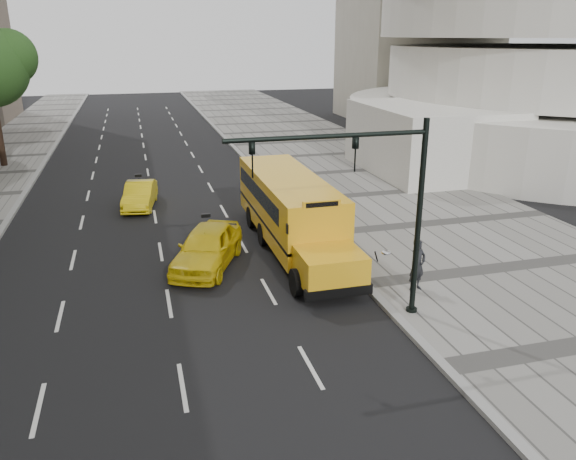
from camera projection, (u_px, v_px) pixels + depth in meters
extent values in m
plane|color=black|center=(184.00, 249.00, 23.98)|extent=(140.00, 140.00, 0.00)
cube|color=gray|center=(436.00, 224.00, 26.95)|extent=(12.00, 140.00, 0.15)
cube|color=gray|center=(318.00, 235.00, 25.45)|extent=(0.30, 140.00, 0.15)
cylinder|color=white|center=(556.00, 126.00, 43.55)|extent=(32.00, 32.00, 4.00)
cylinder|color=white|center=(564.00, 71.00, 42.20)|extent=(26.00, 26.00, 3.60)
cylinder|color=white|center=(573.00, 11.00, 40.81)|extent=(27.60, 27.60, 3.60)
cube|color=white|center=(431.00, 140.00, 36.60)|extent=(8.00, 10.00, 4.40)
sphere|color=#1D4015|center=(9.00, 57.00, 36.97)|extent=(3.64, 3.64, 3.64)
cube|color=yellow|center=(288.00, 204.00, 24.17)|extent=(2.50, 9.00, 2.45)
cube|color=yellow|center=(330.00, 267.00, 19.38)|extent=(2.20, 2.00, 1.10)
cube|color=black|center=(339.00, 292.00, 18.76)|extent=(2.38, 0.25, 0.35)
cube|color=black|center=(288.00, 216.00, 24.34)|extent=(2.52, 9.00, 0.12)
cube|color=black|center=(321.00, 226.00, 19.97)|extent=(2.05, 0.10, 0.90)
cube|color=black|center=(285.00, 190.00, 24.47)|extent=(2.52, 7.50, 0.70)
cube|color=yellow|center=(322.00, 204.00, 19.70)|extent=(1.40, 0.12, 0.28)
ellipsoid|color=silver|center=(389.00, 255.00, 18.22)|extent=(0.32, 0.32, 0.14)
cylinder|color=black|center=(379.00, 259.00, 18.43)|extent=(0.36, 0.47, 0.58)
cylinder|color=black|center=(296.00, 283.00, 19.57)|extent=(0.30, 1.00, 1.00)
cylinder|color=black|center=(357.00, 276.00, 20.14)|extent=(0.30, 1.00, 1.00)
cylinder|color=black|center=(263.00, 234.00, 24.31)|extent=(0.30, 1.00, 1.00)
cylinder|color=black|center=(313.00, 230.00, 24.87)|extent=(0.30, 1.00, 1.00)
cylinder|color=black|center=(251.00, 217.00, 26.58)|extent=(0.30, 1.00, 1.00)
cylinder|color=black|center=(297.00, 213.00, 27.15)|extent=(0.30, 1.00, 1.00)
imported|color=yellow|center=(207.00, 247.00, 21.94)|extent=(3.76, 5.20, 1.64)
imported|color=yellow|center=(140.00, 195.00, 29.62)|extent=(2.02, 4.23, 1.34)
imported|color=black|center=(417.00, 265.00, 19.56)|extent=(0.79, 0.64, 1.86)
cylinder|color=black|center=(419.00, 222.00, 17.32)|extent=(0.18, 0.18, 6.40)
cylinder|color=black|center=(411.00, 311.00, 18.34)|extent=(0.36, 0.36, 0.25)
cylinder|color=black|center=(329.00, 136.00, 15.65)|extent=(6.00, 0.14, 0.14)
imported|color=black|center=(355.00, 154.00, 16.03)|extent=(0.16, 0.20, 1.00)
imported|color=black|center=(252.00, 160.00, 15.28)|extent=(0.16, 0.20, 1.00)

